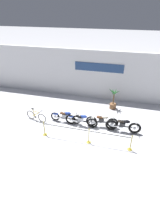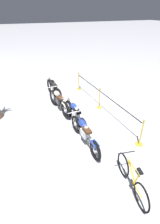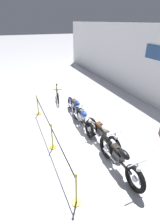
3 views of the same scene
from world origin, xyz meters
name	(u,v)px [view 3 (image 3 of 3)]	position (x,y,z in m)	size (l,w,h in m)	color
ground_plane	(79,138)	(0.00, 0.00, 0.00)	(120.00, 120.00, 0.00)	silver
motorcycle_blue_0	(76,107)	(-1.92, 0.61, 0.46)	(2.28, 0.62, 0.91)	black
motorcycle_blue_1	(82,118)	(-0.73, 0.45, 0.47)	(2.32, 0.62, 0.95)	black
motorcycle_cream_2	(103,134)	(0.67, 0.70, 0.48)	(2.23, 0.62, 0.97)	black
motorcycle_black_3	(119,159)	(2.10, 0.51, 0.48)	(2.33, 0.62, 0.99)	black
bicycle	(57,95)	(-4.07, 0.26, 0.37)	(1.68, 0.51, 0.95)	black
stanchion_far_left	(44,116)	(-1.21, -1.14, 0.66)	(5.48, 0.28, 1.05)	gold
stanchion_mid_left	(52,140)	(0.15, -1.14, 0.36)	(0.28, 0.28, 1.05)	gold
stanchion_mid_right	(76,193)	(2.62, -1.14, 0.36)	(0.28, 0.28, 1.05)	gold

